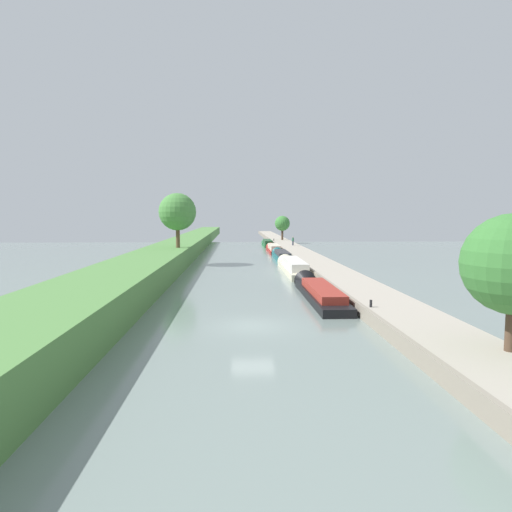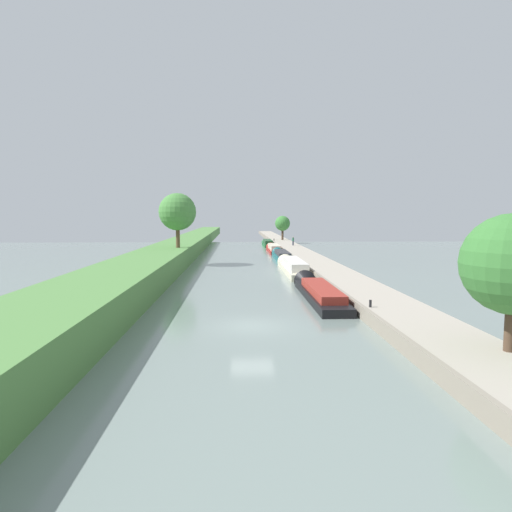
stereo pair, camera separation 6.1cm
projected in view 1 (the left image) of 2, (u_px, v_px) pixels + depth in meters
name	position (u px, v px, depth m)	size (l,w,h in m)	color
ground_plane	(253.00, 326.00, 25.40)	(160.00, 160.00, 0.00)	slate
left_grassy_bank	(78.00, 308.00, 24.85)	(6.04, 260.00, 2.30)	#518442
right_towpath	(406.00, 317.00, 25.76)	(4.11, 260.00, 0.80)	#A89E8E
stone_quay	(369.00, 317.00, 25.67)	(0.25, 260.00, 0.85)	gray
narrowboat_black	(318.00, 291.00, 34.35)	(2.17, 13.94, 2.06)	black
narrowboat_cream	(293.00, 266.00, 49.61)	(2.16, 15.35, 2.22)	beige
narrowboat_teal	(281.00, 256.00, 63.90)	(1.97, 12.99, 1.87)	#195B60
narrowboat_red	(273.00, 249.00, 77.02)	(1.96, 13.20, 2.01)	maroon
narrowboat_green	(267.00, 243.00, 91.20)	(1.84, 12.52, 1.96)	#1E6033
tree_rightbank_midnear	(282.00, 224.00, 99.45)	(3.44, 3.44, 5.52)	#4C3828
tree_leftbank_downstream	(177.00, 212.00, 55.28)	(4.75, 4.75, 6.95)	brown
person_walking	(293.00, 241.00, 81.58)	(0.34, 0.34, 1.66)	#282D42
mooring_bollard_near	(371.00, 304.00, 26.73)	(0.16, 0.16, 0.45)	black
mooring_bollard_far	(274.00, 240.00, 96.72)	(0.16, 0.16, 0.45)	black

